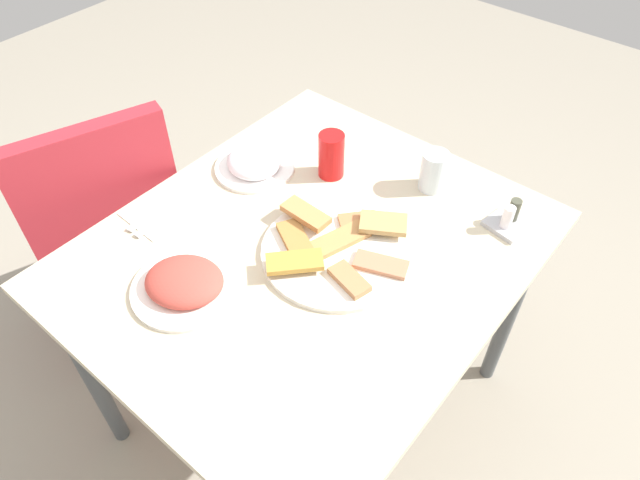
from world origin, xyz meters
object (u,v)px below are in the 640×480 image
object	(u,v)px
pide_platter	(337,248)
dining_table	(309,270)
drinking_glass	(434,171)
paper_napkin	(159,212)
salad_plate_rice	(254,163)
fork	(164,214)
soda_can	(331,155)
condiment_caddy	(509,219)
salad_plate_greens	(185,283)
dining_chair	(108,224)
spoon	(154,208)

from	to	relation	value
pide_platter	dining_table	bearing A→B (deg)	115.90
drinking_glass	paper_napkin	xyz separation A→B (m)	(-0.50, 0.46, -0.05)
salad_plate_rice	drinking_glass	world-z (taller)	drinking_glass
pide_platter	fork	size ratio (longest dim) A/B	1.94
soda_can	drinking_glass	size ratio (longest dim) A/B	1.17
paper_napkin	condiment_caddy	xyz separation A→B (m)	(0.50, -0.67, 0.02)
salad_plate_greens	salad_plate_rice	bearing A→B (deg)	23.90
dining_chair	pide_platter	distance (m)	0.76
soda_can	drinking_glass	bearing A→B (deg)	-62.05
spoon	fork	bearing A→B (deg)	-100.99
salad_plate_greens	paper_napkin	bearing A→B (deg)	63.22
salad_plate_rice	paper_napkin	bearing A→B (deg)	167.24
pide_platter	condiment_caddy	size ratio (longest dim) A/B	3.36
dining_chair	salad_plate_greens	bearing A→B (deg)	-101.89
pide_platter	fork	xyz separation A→B (m)	(-0.17, 0.39, -0.01)
salad_plate_rice	drinking_glass	bearing A→B (deg)	-59.70
soda_can	pide_platter	bearing A→B (deg)	-138.52
dining_table	soda_can	size ratio (longest dim) A/B	8.39
salad_plate_greens	spoon	xyz separation A→B (m)	(0.12, 0.25, -0.01)
salad_plate_greens	condiment_caddy	distance (m)	0.75
salad_plate_greens	fork	size ratio (longest dim) A/B	1.30
pide_platter	spoon	xyz separation A→B (m)	(-0.17, 0.43, -0.01)
soda_can	condiment_caddy	distance (m)	0.46
soda_can	spoon	distance (m)	0.46
salad_plate_rice	drinking_glass	size ratio (longest dim) A/B	2.01
soda_can	drinking_glass	distance (m)	0.26
paper_napkin	soda_can	bearing A→B (deg)	-31.06
drinking_glass	fork	world-z (taller)	drinking_glass
dining_chair	paper_napkin	bearing A→B (deg)	-88.63
fork	soda_can	bearing A→B (deg)	-34.84
spoon	pide_platter	bearing A→B (deg)	-79.09
soda_can	drinking_glass	xyz separation A→B (m)	(0.12, -0.23, -0.01)
pide_platter	salad_plate_rice	world-z (taller)	salad_plate_rice
salad_plate_greens	drinking_glass	distance (m)	0.66
salad_plate_greens	drinking_glass	size ratio (longest dim) A/B	2.24
salad_plate_rice	soda_can	world-z (taller)	soda_can
salad_plate_greens	fork	xyz separation A→B (m)	(0.12, 0.21, -0.01)
pide_platter	soda_can	world-z (taller)	soda_can
drinking_glass	soda_can	bearing A→B (deg)	117.95
salad_plate_greens	drinking_glass	world-z (taller)	drinking_glass
dining_table	dining_chair	size ratio (longest dim) A/B	1.14
drinking_glass	spoon	world-z (taller)	drinking_glass
dining_chair	drinking_glass	bearing A→B (deg)	-55.84
dining_chair	soda_can	xyz separation A→B (m)	(0.39, -0.52, 0.28)
spoon	condiment_caddy	size ratio (longest dim) A/B	1.74
salad_plate_rice	spoon	size ratio (longest dim) A/B	1.16
dining_chair	paper_napkin	xyz separation A→B (m)	(0.01, -0.29, 0.22)
pide_platter	salad_plate_rice	size ratio (longest dim) A/B	1.67
pide_platter	salad_plate_greens	size ratio (longest dim) A/B	1.49
spoon	salad_plate_greens	bearing A→B (deg)	-126.09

